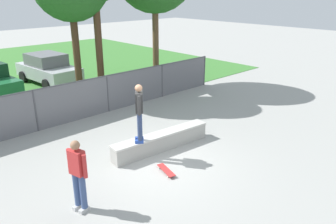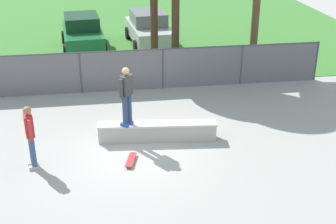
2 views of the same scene
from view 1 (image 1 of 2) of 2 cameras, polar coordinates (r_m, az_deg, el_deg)
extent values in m
plane|color=#9E9E99|center=(10.17, -2.00, -8.95)|extent=(80.00, 80.00, 0.00)
cube|color=#A8A59E|center=(10.96, -1.15, -5.18)|extent=(3.58, 0.79, 0.51)
cube|color=beige|center=(10.83, -1.16, -3.81)|extent=(3.63, 0.83, 0.06)
cube|color=#2647A5|center=(10.16, -4.96, -5.09)|extent=(0.27, 0.25, 0.10)
cube|color=#2647A5|center=(10.36, -4.96, -4.57)|extent=(0.27, 0.25, 0.10)
cylinder|color=navy|center=(9.96, -4.87, -2.54)|extent=(0.15, 0.15, 0.88)
cylinder|color=navy|center=(10.17, -4.87, -2.06)|extent=(0.15, 0.15, 0.88)
cube|color=#2D2D2D|center=(9.80, -5.00, 1.70)|extent=(0.41, 0.43, 0.60)
cylinder|color=#2D2D2D|center=(9.57, -5.00, 1.11)|extent=(0.10, 0.10, 0.58)
cylinder|color=#2D2D2D|center=(10.05, -4.99, 2.04)|extent=(0.10, 0.10, 0.58)
sphere|color=#9E7051|center=(9.68, -5.08, 4.11)|extent=(0.22, 0.22, 0.22)
cube|color=red|center=(9.71, -0.33, -9.95)|extent=(0.40, 0.82, 0.02)
cube|color=#B2B2B7|center=(9.92, -1.07, -9.34)|extent=(0.15, 0.09, 0.02)
cube|color=#B2B2B7|center=(9.51, 0.45, -10.77)|extent=(0.15, 0.09, 0.02)
cylinder|color=silver|center=(9.98, -0.63, -9.40)|extent=(0.04, 0.06, 0.05)
cylinder|color=silver|center=(9.91, -1.51, -9.63)|extent=(0.04, 0.06, 0.05)
cylinder|color=silver|center=(9.56, 0.91, -10.82)|extent=(0.04, 0.06, 0.05)
cylinder|color=silver|center=(9.49, -0.01, -11.07)|extent=(0.04, 0.06, 0.05)
cylinder|color=#4C4C51|center=(13.06, -21.83, 0.20)|extent=(0.07, 0.07, 1.61)
cylinder|color=#4C4C51|center=(14.39, -10.31, 3.14)|extent=(0.07, 0.07, 1.61)
cylinder|color=#4C4C51|center=(16.22, -1.02, 5.42)|extent=(0.07, 0.07, 1.61)
cylinder|color=#4C4C51|center=(18.41, 6.28, 7.10)|extent=(0.07, 0.07, 1.61)
cylinder|color=#4C4C51|center=(13.44, -16.11, 4.89)|extent=(15.67, 0.05, 0.05)
cube|color=slate|center=(13.65, -15.80, 1.75)|extent=(15.67, 0.01, 1.61)
cylinder|color=#47301E|center=(16.07, -15.38, 8.98)|extent=(0.32, 0.32, 4.02)
cylinder|color=#47301E|center=(15.83, -11.77, 10.53)|extent=(0.32, 0.32, 4.79)
cylinder|color=brown|center=(17.72, -2.13, 11.17)|extent=(0.32, 0.32, 4.33)
cylinder|color=black|center=(17.71, -24.41, 3.22)|extent=(0.27, 0.66, 0.64)
cube|color=#B7BABF|center=(19.80, -19.82, 6.55)|extent=(2.15, 4.34, 0.70)
cube|color=slate|center=(19.80, -20.27, 8.49)|extent=(1.77, 2.23, 0.64)
cylinder|color=black|center=(19.22, -15.47, 5.55)|extent=(0.27, 0.66, 0.64)
cylinder|color=black|center=(18.35, -20.15, 4.36)|extent=(0.27, 0.66, 0.64)
cylinder|color=black|center=(21.41, -19.32, 6.61)|extent=(0.27, 0.66, 0.64)
cylinder|color=black|center=(20.64, -23.65, 5.56)|extent=(0.27, 0.66, 0.64)
cube|color=beige|center=(8.46, -14.25, -16.00)|extent=(0.28, 0.17, 0.10)
cube|color=beige|center=(8.60, -15.29, -15.44)|extent=(0.28, 0.17, 0.10)
cylinder|color=#384C7A|center=(8.20, -14.40, -13.13)|extent=(0.15, 0.15, 0.88)
cylinder|color=#384C7A|center=(8.34, -15.45, -12.60)|extent=(0.15, 0.15, 0.88)
cube|color=red|center=(7.90, -15.41, -8.35)|extent=(0.30, 0.42, 0.60)
cylinder|color=red|center=(7.74, -14.15, -9.03)|extent=(0.10, 0.10, 0.58)
cylinder|color=red|center=(8.08, -16.59, -7.95)|extent=(0.10, 0.10, 0.58)
sphere|color=#9E7051|center=(7.70, -15.71, -5.54)|extent=(0.22, 0.22, 0.22)
camera|label=2|loc=(7.37, 96.72, 11.65)|focal=49.41mm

